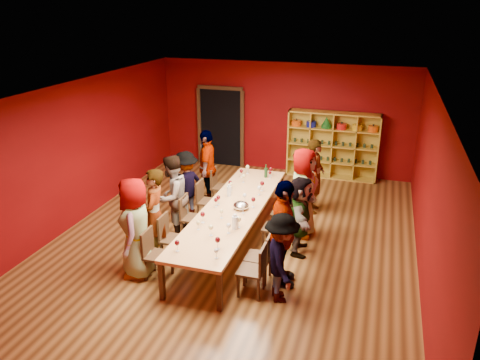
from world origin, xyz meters
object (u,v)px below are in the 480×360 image
Objects in this scene: chair_person_right_3 at (286,210)px; wine_bottle at (266,172)px; person_left_4 at (207,167)px; person_right_1 at (283,234)px; spittoon_bowl at (241,206)px; person_left_1 at (154,215)px; chair_person_left_0 at (154,252)px; chair_person_right_2 at (278,225)px; person_right_3 at (303,193)px; chair_person_left_1 at (169,235)px; chair_person_right_0 at (256,268)px; chair_person_left_4 at (218,184)px; person_right_0 at (281,258)px; chair_person_right_4 at (297,189)px; chair_person_right_1 at (263,255)px; chair_person_left_3 at (205,199)px; person_right_2 at (300,215)px; shelving_unit at (333,142)px; tasting_table at (233,210)px; person_left_0 at (136,228)px; person_left_3 at (186,185)px; chair_person_left_2 at (189,215)px; person_right_4 at (315,176)px.

wine_bottle is (-0.71, 1.07, 0.37)m from chair_person_right_3.
person_right_1 reaches higher than person_left_4.
person_left_1 is at bearing -144.17° from spittoon_bowl.
chair_person_right_3 is at bearing 52.19° from chair_person_left_0.
chair_person_right_2 is 0.91m from person_right_3.
chair_person_left_1 is 1.91m from chair_person_right_0.
chair_person_left_4 is (0.00, 2.66, 0.00)m from chair_person_left_1.
chair_person_right_3 is (-0.41, 2.33, -0.25)m from person_right_0.
spittoon_bowl reaches higher than chair_person_right_4.
chair_person_left_3 is at bearing 133.23° from chair_person_right_1.
shelving_unit is at bearing -7.52° from person_right_2.
person_left_0 is at bearing -127.24° from tasting_table.
person_left_3 reaches higher than chair_person_left_1.
spittoon_bowl is (-0.74, 1.13, 0.33)m from chair_person_right_1.
chair_person_left_2 is 0.58× the size of person_left_3.
person_right_2 is 1.73× the size of chair_person_right_3.
person_right_4 is at bearing 27.73° from chair_person_left_3.
chair_person_left_3 is 2.52m from person_right_4.
person_left_4 is at bearing 95.72° from chair_person_left_1.
chair_person_left_3 is at bearing 21.17° from person_right_0.
shelving_unit is 1.34× the size of person_left_4.
person_right_0 is (2.23, -3.26, 0.25)m from chair_person_left_4.
chair_person_right_4 is at bearing 64.99° from tasting_table.
person_left_0 is at bearing -101.46° from chair_person_left_2.
person_left_0 is at bearing 90.20° from person_right_1.
person_left_0 is 5.86× the size of spittoon_bowl.
spittoon_bowl is at bearing -57.39° from chair_person_left_4.
chair_person_left_1 is 2.66m from chair_person_left_4.
chair_person_left_3 is 2.16m from chair_person_right_4.
chair_person_left_2 is at bearing -177.41° from spittoon_bowl.
chair_person_left_3 is 0.48× the size of person_right_3.
person_left_0 is 4.36m from person_right_4.
person_left_4 is 2.01× the size of chair_person_right_3.
person_left_3 is (-2.74, -3.53, -0.22)m from shelving_unit.
person_left_1 is at bearing -12.41° from person_left_4.
person_left_4 is at bearing 94.65° from chair_person_left_0.
person_right_1 is (0.33, 0.00, 0.44)m from chair_person_right_1.
chair_person_right_3 is at bearing 101.02° from person_right_3.
person_left_3 reaches higher than tasting_table.
chair_person_right_4 is at bearing 47.95° from chair_person_left_2.
person_right_1 is 1.02× the size of person_right_3.
person_left_0 is at bearing -19.49° from person_left_1.
person_left_1 is at bearing -139.91° from tasting_table.
person_right_1 is 1.28m from chair_person_right_2.
person_right_2 is (2.24, -1.66, 0.27)m from chair_person_left_4.
person_right_3 is at bearing -0.00° from chair_person_right_3.
person_left_0 is 2.02× the size of chair_person_right_4.
person_right_0 is 0.97× the size of person_right_2.
shelving_unit is 2.70× the size of chair_person_left_4.
chair_person_left_0 is 3.21m from person_right_3.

